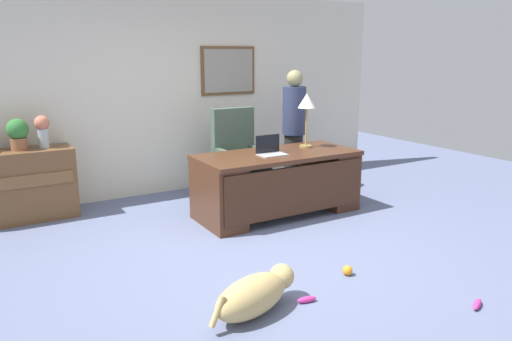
# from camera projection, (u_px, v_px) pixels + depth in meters

# --- Properties ---
(ground_plane) EXTENTS (12.00, 12.00, 0.00)m
(ground_plane) POSITION_uv_depth(u_px,v_px,m) (263.00, 252.00, 4.80)
(ground_plane) COLOR slate
(back_wall) EXTENTS (7.00, 0.16, 2.70)m
(back_wall) POSITION_uv_depth(u_px,v_px,m) (164.00, 94.00, 6.66)
(back_wall) COLOR beige
(back_wall) RESTS_ON ground_plane
(desk) EXTENTS (1.94, 0.86, 0.75)m
(desk) POSITION_uv_depth(u_px,v_px,m) (279.00, 181.00, 5.84)
(desk) COLOR #4C2B19
(desk) RESTS_ON ground_plane
(credenza) EXTENTS (1.21, 0.50, 0.83)m
(credenza) POSITION_uv_depth(u_px,v_px,m) (19.00, 186.00, 5.64)
(credenza) COLOR brown
(credenza) RESTS_ON ground_plane
(armchair) EXTENTS (0.60, 0.59, 1.19)m
(armchair) POSITION_uv_depth(u_px,v_px,m) (238.00, 159.00, 6.53)
(armchair) COLOR #475B4C
(armchair) RESTS_ON ground_plane
(person_standing) EXTENTS (0.32, 0.32, 1.68)m
(person_standing) POSITION_uv_depth(u_px,v_px,m) (294.00, 130.00, 6.77)
(person_standing) COLOR #262323
(person_standing) RESTS_ON ground_plane
(dog_lying) EXTENTS (0.84, 0.48, 0.30)m
(dog_lying) POSITION_uv_depth(u_px,v_px,m) (255.00, 294.00, 3.64)
(dog_lying) COLOR tan
(dog_lying) RESTS_ON ground_plane
(laptop) EXTENTS (0.32, 0.22, 0.22)m
(laptop) POSITION_uv_depth(u_px,v_px,m) (270.00, 150.00, 5.67)
(laptop) COLOR #B2B5BA
(laptop) RESTS_ON desk
(desk_lamp) EXTENTS (0.22, 0.22, 0.67)m
(desk_lamp) POSITION_uv_depth(u_px,v_px,m) (307.00, 104.00, 6.02)
(desk_lamp) COLOR #9E8447
(desk_lamp) RESTS_ON desk
(vase_with_flowers) EXTENTS (0.17, 0.17, 0.38)m
(vase_with_flowers) POSITION_uv_depth(u_px,v_px,m) (42.00, 129.00, 5.64)
(vase_with_flowers) COLOR #ABB9BD
(vase_with_flowers) RESTS_ON credenza
(potted_plant) EXTENTS (0.24, 0.24, 0.36)m
(potted_plant) POSITION_uv_depth(u_px,v_px,m) (18.00, 133.00, 5.52)
(potted_plant) COLOR brown
(potted_plant) RESTS_ON credenza
(dog_toy_ball) EXTENTS (0.09, 0.09, 0.09)m
(dog_toy_ball) POSITION_uv_depth(u_px,v_px,m) (348.00, 270.00, 4.29)
(dog_toy_ball) COLOR orange
(dog_toy_ball) RESTS_ON ground_plane
(dog_toy_bone) EXTENTS (0.19, 0.12, 0.05)m
(dog_toy_bone) POSITION_uv_depth(u_px,v_px,m) (477.00, 304.00, 3.75)
(dog_toy_bone) COLOR #D8338C
(dog_toy_bone) RESTS_ON ground_plane
(dog_toy_plush) EXTENTS (0.17, 0.08, 0.05)m
(dog_toy_plush) POSITION_uv_depth(u_px,v_px,m) (307.00, 299.00, 3.83)
(dog_toy_plush) COLOR #D8338C
(dog_toy_plush) RESTS_ON ground_plane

